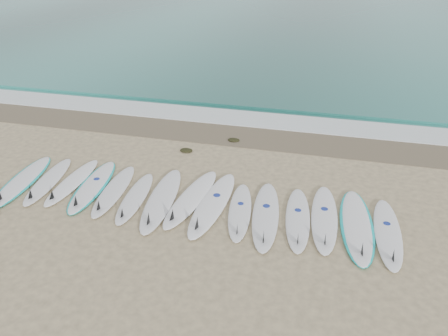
# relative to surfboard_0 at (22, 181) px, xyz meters

# --- Properties ---
(ground) EXTENTS (120.00, 120.00, 0.00)m
(ground) POSITION_rel_surfboard_0_xyz_m (4.28, 0.18, -0.05)
(ground) COLOR tan
(ocean) EXTENTS (120.00, 55.00, 0.03)m
(ocean) POSITION_rel_surfboard_0_xyz_m (4.28, 32.68, -0.04)
(ocean) COLOR #236C63
(ocean) RESTS_ON ground
(wet_sand_band) EXTENTS (120.00, 1.80, 0.01)m
(wet_sand_band) POSITION_rel_surfboard_0_xyz_m (4.28, 4.28, -0.05)
(wet_sand_band) COLOR brown
(wet_sand_band) RESTS_ON ground
(foam_band) EXTENTS (120.00, 1.40, 0.04)m
(foam_band) POSITION_rel_surfboard_0_xyz_m (4.28, 5.68, -0.03)
(foam_band) COLOR silver
(foam_band) RESTS_ON ground
(wave_crest) EXTENTS (120.00, 1.00, 0.10)m
(wave_crest) POSITION_rel_surfboard_0_xyz_m (4.28, 7.18, -0.00)
(wave_crest) COLOR #236C63
(wave_crest) RESTS_ON ground
(surfboard_0) EXTENTS (1.06, 2.78, 0.34)m
(surfboard_0) POSITION_rel_surfboard_0_xyz_m (0.00, 0.00, 0.00)
(surfboard_0) COLOR white
(surfboard_0) RESTS_ON ground
(surfboard_1) EXTENTS (0.91, 2.50, 0.31)m
(surfboard_1) POSITION_rel_surfboard_0_xyz_m (0.63, 0.13, 0.00)
(surfboard_1) COLOR white
(surfboard_1) RESTS_ON ground
(surfboard_2) EXTENTS (0.61, 2.46, 0.31)m
(surfboard_2) POSITION_rel_surfboard_0_xyz_m (1.23, 0.24, 0.00)
(surfboard_2) COLOR white
(surfboard_2) RESTS_ON ground
(surfboard_3) EXTENTS (0.99, 2.69, 0.33)m
(surfboard_3) POSITION_rel_surfboard_0_xyz_m (1.81, 0.21, -0.00)
(surfboard_3) COLOR white
(surfboard_3) RESTS_ON ground
(surfboard_4) EXTENTS (0.79, 2.53, 0.32)m
(surfboard_4) POSITION_rel_surfboard_0_xyz_m (2.42, 0.11, 0.00)
(surfboard_4) COLOR silver
(surfboard_4) RESTS_ON ground
(surfboard_5) EXTENTS (0.75, 2.37, 0.30)m
(surfboard_5) POSITION_rel_surfboard_0_xyz_m (3.04, -0.06, 0.00)
(surfboard_5) COLOR white
(surfboard_5) RESTS_ON ground
(surfboard_6) EXTENTS (0.95, 2.94, 0.37)m
(surfboard_6) POSITION_rel_surfboard_0_xyz_m (3.67, 0.01, 0.01)
(surfboard_6) COLOR white
(surfboard_6) RESTS_ON ground
(surfboard_7) EXTENTS (0.83, 2.80, 0.35)m
(surfboard_7) POSITION_rel_surfboard_0_xyz_m (4.30, 0.23, 0.01)
(surfboard_7) COLOR white
(surfboard_7) RESTS_ON ground
(surfboard_8) EXTENTS (0.71, 2.92, 0.37)m
(surfboard_8) POSITION_rel_surfboard_0_xyz_m (4.85, 0.11, 0.01)
(surfboard_8) COLOR white
(surfboard_8) RESTS_ON ground
(surfboard_9) EXTENTS (0.85, 2.41, 0.30)m
(surfboard_9) POSITION_rel_surfboard_0_xyz_m (5.52, -0.01, 0.00)
(surfboard_9) COLOR white
(surfboard_9) RESTS_ON ground
(surfboard_10) EXTENTS (0.90, 2.80, 0.35)m
(surfboard_10) POSITION_rel_surfboard_0_xyz_m (6.09, -0.03, 0.01)
(surfboard_10) COLOR silver
(surfboard_10) RESTS_ON ground
(surfboard_11) EXTENTS (0.76, 2.54, 0.32)m
(surfboard_11) POSITION_rel_surfboard_0_xyz_m (6.77, 0.01, 0.00)
(surfboard_11) COLOR white
(surfboard_11) RESTS_ON ground
(surfboard_12) EXTENTS (0.71, 2.71, 0.34)m
(surfboard_12) POSITION_rel_surfboard_0_xyz_m (7.32, 0.18, 0.01)
(surfboard_12) COLOR white
(surfboard_12) RESTS_ON ground
(surfboard_13) EXTENTS (0.87, 2.87, 0.36)m
(surfboard_13) POSITION_rel_surfboard_0_xyz_m (7.99, 0.10, 0.00)
(surfboard_13) COLOR white
(surfboard_13) RESTS_ON ground
(surfboard_14) EXTENTS (0.58, 2.57, 0.33)m
(surfboard_14) POSITION_rel_surfboard_0_xyz_m (8.59, -0.05, 0.01)
(surfboard_14) COLOR white
(surfboard_14) RESTS_ON ground
(seaweed_near) EXTENTS (0.37, 0.29, 0.07)m
(seaweed_near) POSITION_rel_surfboard_0_xyz_m (3.34, 2.75, -0.02)
(seaweed_near) COLOR black
(seaweed_near) RESTS_ON ground
(seaweed_far) EXTENTS (0.36, 0.28, 0.07)m
(seaweed_far) POSITION_rel_surfboard_0_xyz_m (4.47, 3.80, -0.02)
(seaweed_far) COLOR black
(seaweed_far) RESTS_ON ground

